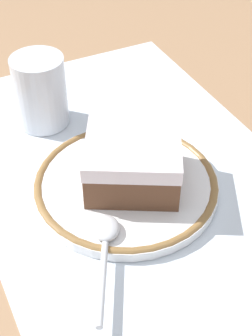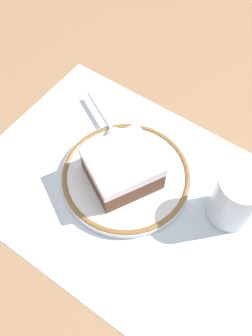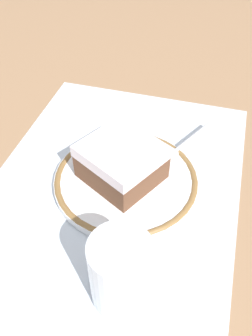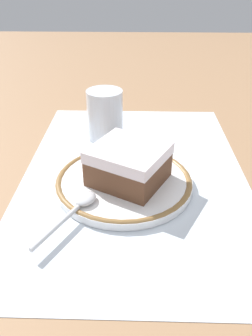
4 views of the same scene
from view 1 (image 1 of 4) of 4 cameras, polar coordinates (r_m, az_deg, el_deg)
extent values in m
plane|color=#9E7551|center=(0.59, -0.10, 0.03)|extent=(2.40, 2.40, 0.00)
cube|color=silver|center=(0.59, -0.10, 0.08)|extent=(0.52, 0.35, 0.00)
cylinder|color=white|center=(0.56, 0.00, -1.96)|extent=(0.21, 0.21, 0.01)
torus|color=olive|center=(0.56, 0.00, -1.73)|extent=(0.21, 0.21, 0.01)
cube|color=brown|center=(0.54, 0.77, 0.04)|extent=(0.13, 0.13, 0.04)
cube|color=white|center=(0.52, 0.79, 2.31)|extent=(0.13, 0.13, 0.02)
ellipsoid|color=silver|center=(0.50, -2.29, -6.92)|extent=(0.04, 0.04, 0.01)
cylinder|color=silver|center=(0.46, -2.72, -12.95)|extent=(0.08, 0.05, 0.01)
cylinder|color=silver|center=(0.64, -9.78, 8.65)|extent=(0.07, 0.07, 0.09)
cylinder|color=brown|center=(0.66, -9.46, 6.32)|extent=(0.06, 0.06, 0.03)
camera|label=2|loc=(0.70, 19.40, 51.12)|focal=39.92mm
camera|label=3|loc=(0.71, -25.58, 38.78)|focal=38.79mm
camera|label=4|loc=(0.22, 69.34, -14.53)|focal=36.90mm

